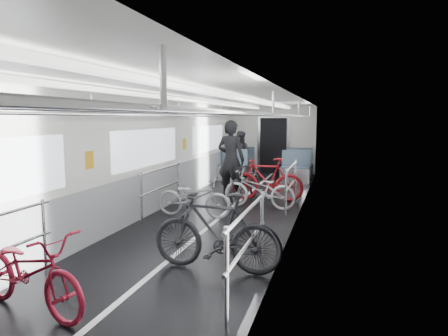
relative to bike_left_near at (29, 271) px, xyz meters
The scene contains 9 objects.
car_shell 6.00m from the bike_left_near, 82.67° to the left, with size 3.02×14.01×2.41m.
bike_left_near is the anchor object (origin of this frame).
bike_left_far 4.23m from the bike_left_near, 86.81° to the left, with size 0.54×1.55×0.82m, color #A1A0A5.
bike_right_near 2.21m from the bike_left_near, 46.63° to the left, with size 0.50×1.76×1.06m, color black.
bike_right_mid 5.54m from the bike_left_near, 75.82° to the left, with size 0.57×1.64×0.86m, color #BCBDC2.
bike_right_far 6.36m from the bike_left_near, 77.43° to the left, with size 0.49×1.75×1.05m, color maroon.
bike_aisle 6.21m from the bike_left_near, 81.83° to the left, with size 0.61×1.75×0.92m, color black.
person_standing 6.29m from the bike_left_near, 85.66° to the left, with size 0.71×0.47×1.95m, color black.
person_seated 9.96m from the bike_left_near, 91.15° to the left, with size 0.76×0.59×1.56m, color #2E2A32.
Camera 1 is at (2.25, -7.37, 2.00)m, focal length 32.00 mm.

